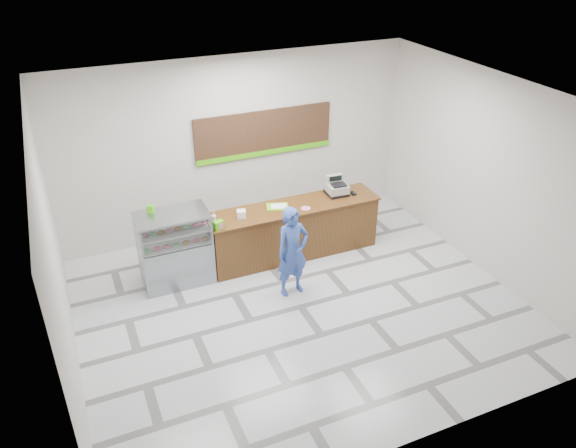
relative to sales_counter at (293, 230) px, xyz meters
name	(u,v)px	position (x,y,z in m)	size (l,w,h in m)	color
floor	(301,307)	(-0.55, -1.55, -0.52)	(7.00, 7.00, 0.00)	silver
back_wall	(237,146)	(-0.55, 1.45, 1.23)	(7.00, 7.00, 0.00)	beige
ceiling	(304,100)	(-0.55, -1.55, 2.98)	(7.00, 7.00, 0.00)	silver
sales_counter	(293,230)	(0.00, 0.00, 0.00)	(3.26, 0.76, 1.03)	#593718
display_case	(175,248)	(-2.22, 0.00, 0.16)	(1.22, 0.72, 1.33)	gray
menu_board	(264,134)	(0.00, 1.41, 1.42)	(2.80, 0.06, 0.90)	black
cash_register	(336,187)	(0.94, 0.13, 0.65)	(0.40, 0.42, 0.36)	black
card_terminal	(353,193)	(1.23, -0.01, 0.53)	(0.07, 0.14, 0.04)	black
serving_tray	(278,207)	(-0.29, 0.06, 0.52)	(0.46, 0.39, 0.02)	#76D314
napkin_box	(241,214)	(-1.01, -0.03, 0.58)	(0.15, 0.15, 0.13)	white
straw_cup	(214,219)	(-1.50, 0.00, 0.57)	(0.08, 0.08, 0.12)	silver
promo_box	(219,225)	(-1.50, -0.27, 0.59)	(0.17, 0.11, 0.15)	#49B70D
donut_decal	(306,208)	(0.16, -0.18, 0.52)	(0.18, 0.18, 0.00)	pink
green_cup_left	(149,209)	(-2.54, 0.22, 0.88)	(0.08, 0.08, 0.12)	#49B70D
green_cup_right	(152,209)	(-2.49, 0.20, 0.88)	(0.08, 0.08, 0.13)	#49B70D
customer	(293,252)	(-0.50, -1.10, 0.29)	(0.58, 0.38, 1.60)	#3350A5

